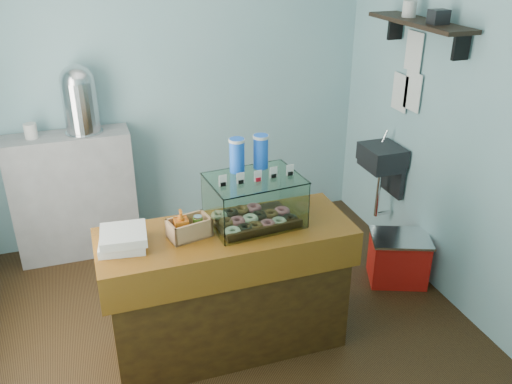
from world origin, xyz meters
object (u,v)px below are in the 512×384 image
object	(u,v)px
counter	(228,289)
coffee_urn	(79,97)
red_cooler	(398,258)
display_case	(253,197)

from	to	relation	value
counter	coffee_urn	world-z (taller)	coffee_urn
counter	red_cooler	world-z (taller)	counter
coffee_urn	counter	bearing A→B (deg)	-64.72
coffee_urn	display_case	bearing A→B (deg)	-57.90
display_case	red_cooler	xyz separation A→B (m)	(1.31, 0.23, -0.86)
red_cooler	counter	bearing A→B (deg)	-147.30
coffee_urn	red_cooler	distance (m)	2.86
counter	coffee_urn	xyz separation A→B (m)	(-0.75, 1.58, 0.93)
counter	coffee_urn	distance (m)	1.99
counter	red_cooler	xyz separation A→B (m)	(1.51, 0.30, -0.26)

